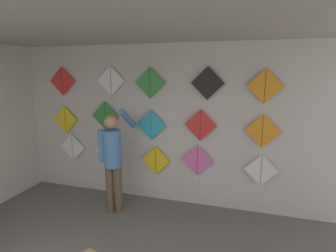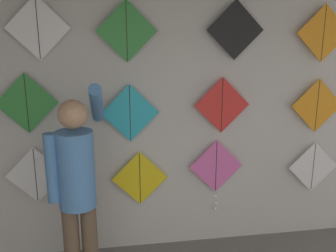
% 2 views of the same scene
% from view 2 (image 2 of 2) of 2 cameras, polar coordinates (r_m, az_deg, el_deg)
% --- Properties ---
extents(back_panel, '(6.00, 0.06, 2.80)m').
position_cam_2_polar(back_panel, '(3.55, -5.20, 2.10)').
color(back_panel, beige).
rests_on(back_panel, ground).
extents(shopkeeper, '(0.44, 0.65, 1.77)m').
position_cam_2_polar(shopkeeper, '(3.04, -13.68, -8.44)').
color(shopkeeper, brown).
rests_on(shopkeeper, ground).
extents(kite_1, '(0.54, 0.01, 0.54)m').
position_cam_2_polar(kite_1, '(3.68, -19.53, -7.07)').
color(kite_1, white).
extents(kite_2, '(0.54, 0.01, 0.54)m').
position_cam_2_polar(kite_2, '(3.66, -4.30, -7.95)').
color(kite_2, yellow).
extents(kite_3, '(0.54, 0.04, 0.75)m').
position_cam_2_polar(kite_3, '(3.77, 7.32, -6.69)').
color(kite_3, pink).
extents(kite_4, '(0.54, 0.01, 0.54)m').
position_cam_2_polar(kite_4, '(4.19, 21.24, -5.81)').
color(kite_4, white).
extents(kite_6, '(0.54, 0.01, 0.54)m').
position_cam_2_polar(kite_6, '(3.50, -20.74, 3.27)').
color(kite_6, '#338C38').
extents(kite_7, '(0.54, 0.01, 0.54)m').
position_cam_2_polar(kite_7, '(3.46, -5.81, 1.97)').
color(kite_7, '#28B2C6').
extents(kite_8, '(0.54, 0.01, 0.54)m').
position_cam_2_polar(kite_8, '(3.60, 8.22, 3.17)').
color(kite_8, red).
extents(kite_9, '(0.54, 0.01, 0.54)m').
position_cam_2_polar(kite_9, '(4.00, 21.77, 2.91)').
color(kite_9, orange).
extents(kite_11, '(0.54, 0.01, 0.54)m').
position_cam_2_polar(kite_11, '(3.42, -19.22, 13.93)').
color(kite_11, white).
extents(kite_12, '(0.54, 0.01, 0.54)m').
position_cam_2_polar(kite_12, '(3.37, -6.32, 14.20)').
color(kite_12, '#338C38').
extents(kite_13, '(0.54, 0.01, 0.54)m').
position_cam_2_polar(kite_13, '(3.56, 10.22, 14.21)').
color(kite_13, black).
extents(kite_14, '(0.54, 0.01, 0.54)m').
position_cam_2_polar(kite_14, '(3.93, 22.62, 12.93)').
color(kite_14, orange).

